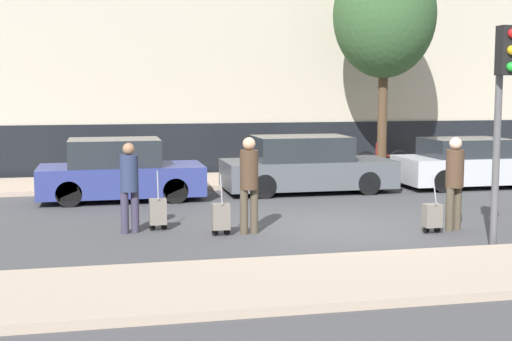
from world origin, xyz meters
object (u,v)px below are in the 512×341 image
(trolley_center, at_px, (221,217))
(parked_bicycle, at_px, (382,162))
(pedestrian_center, at_px, (249,179))
(bare_tree_near_crossing, at_px, (384,16))
(pedestrian_left, at_px, (129,182))
(parked_car_1, at_px, (306,166))
(trolley_right, at_px, (432,216))
(parked_car_2, at_px, (468,164))
(pedestrian_right, at_px, (455,177))
(trolley_left, at_px, (158,212))
(parked_car_0, at_px, (120,172))
(traffic_light, at_px, (503,92))

(trolley_center, relative_size, parked_bicycle, 0.64)
(pedestrian_center, distance_m, parked_bicycle, 9.08)
(pedestrian_center, relative_size, parked_bicycle, 1.02)
(bare_tree_near_crossing, bearing_deg, pedestrian_left, -139.94)
(parked_car_1, bearing_deg, pedestrian_left, -137.14)
(trolley_center, relative_size, bare_tree_near_crossing, 0.17)
(parked_car_1, xyz_separation_m, bare_tree_near_crossing, (2.97, 2.08, 4.12))
(trolley_right, xyz_separation_m, bare_tree_near_crossing, (2.16, 7.70, 4.46))
(parked_car_2, bearing_deg, pedestrian_right, -121.38)
(pedestrian_center, height_order, bare_tree_near_crossing, bare_tree_near_crossing)
(pedestrian_left, relative_size, trolley_left, 1.48)
(trolley_left, xyz_separation_m, pedestrian_right, (5.51, -1.21, 0.66))
(parked_car_1, relative_size, pedestrian_left, 2.58)
(trolley_left, xyz_separation_m, pedestrian_center, (1.64, -0.67, 0.67))
(pedestrian_center, xyz_separation_m, trolley_center, (-0.55, -0.07, -0.68))
(parked_car_0, relative_size, trolley_center, 3.45)
(pedestrian_left, xyz_separation_m, bare_tree_near_crossing, (7.68, 6.46, 3.83))
(parked_car_0, height_order, parked_car_1, parked_car_0)
(pedestrian_left, distance_m, bare_tree_near_crossing, 10.74)
(parked_car_2, xyz_separation_m, traffic_light, (-3.38, -7.07, 2.02))
(parked_car_1, bearing_deg, pedestrian_center, -117.42)
(parked_car_2, relative_size, trolley_right, 3.56)
(pedestrian_right, bearing_deg, trolley_center, 156.12)
(traffic_light, distance_m, bare_tree_near_crossing, 9.58)
(pedestrian_center, bearing_deg, trolley_left, 150.78)
(trolley_left, bearing_deg, trolley_right, -15.47)
(pedestrian_left, bearing_deg, trolley_center, 145.17)
(trolley_center, bearing_deg, pedestrian_center, 6.97)
(trolley_center, xyz_separation_m, trolley_right, (3.90, -0.64, -0.02))
(bare_tree_near_crossing, bearing_deg, parked_car_2, -51.69)
(parked_car_0, xyz_separation_m, parked_car_2, (9.42, 0.26, -0.05))
(parked_car_2, relative_size, pedestrian_right, 2.18)
(trolley_center, bearing_deg, traffic_light, -25.97)
(parked_car_2, relative_size, traffic_light, 1.05)
(parked_car_1, height_order, trolley_right, parked_car_1)
(parked_car_2, relative_size, pedestrian_left, 2.30)
(trolley_left, bearing_deg, pedestrian_center, -22.32)
(trolley_center, bearing_deg, trolley_left, 145.89)
(pedestrian_center, height_order, trolley_center, pedestrian_center)
(pedestrian_right, xyz_separation_m, traffic_light, (-0.07, -1.65, 1.63))
(pedestrian_left, relative_size, bare_tree_near_crossing, 0.26)
(pedestrian_left, bearing_deg, parked_bicycle, -154.11)
(parked_car_0, height_order, trolley_left, parked_car_0)
(pedestrian_left, bearing_deg, pedestrian_center, 151.65)
(pedestrian_center, height_order, pedestrian_right, pedestrian_center)
(trolley_center, height_order, pedestrian_right, pedestrian_right)
(parked_car_2, distance_m, parked_bicycle, 2.76)
(pedestrian_right, relative_size, parked_bicycle, 1.01)
(pedestrian_left, distance_m, trolley_center, 1.84)
(pedestrian_left, xyz_separation_m, trolley_center, (1.62, -0.60, -0.61))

